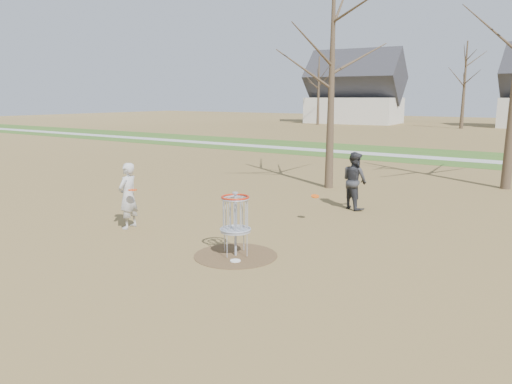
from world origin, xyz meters
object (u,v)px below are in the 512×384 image
player_standing (128,196)px  disc_grounded (235,261)px  disc_golf_basket (235,214)px  player_throwing (355,181)px

player_standing → disc_grounded: (3.87, -0.59, -0.83)m
disc_grounded → disc_golf_basket: 0.98m
player_throwing → disc_golf_basket: player_throwing is taller
player_standing → player_throwing: size_ratio=0.98×
player_standing → disc_golf_basket: bearing=75.4°
disc_grounded → disc_golf_basket: (-0.23, 0.32, 0.89)m
player_standing → player_throwing: (3.88, 5.41, 0.02)m
player_throwing → disc_grounded: player_throwing is taller
player_standing → disc_grounded: 4.01m
disc_golf_basket → player_standing: bearing=175.7°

